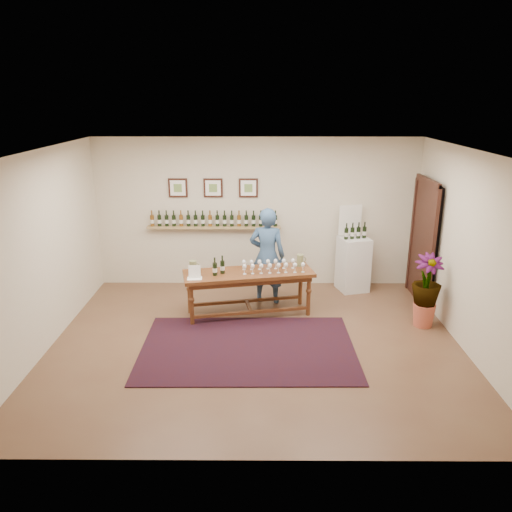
{
  "coord_description": "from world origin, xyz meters",
  "views": [
    {
      "loc": [
        0.05,
        -6.64,
        3.49
      ],
      "look_at": [
        0.0,
        0.8,
        1.1
      ],
      "focal_mm": 35.0,
      "sensor_mm": 36.0,
      "label": 1
    }
  ],
  "objects_px": {
    "person": "(267,256)",
    "display_pedestal": "(353,264)",
    "tasting_table": "(249,278)",
    "potted_plant": "(426,291)"
  },
  "relations": [
    {
      "from": "tasting_table",
      "to": "display_pedestal",
      "type": "distance_m",
      "value": 2.24
    },
    {
      "from": "tasting_table",
      "to": "person",
      "type": "distance_m",
      "value": 0.67
    },
    {
      "from": "potted_plant",
      "to": "display_pedestal",
      "type": "bearing_deg",
      "value": 118.6
    },
    {
      "from": "person",
      "to": "potted_plant",
      "type": "bearing_deg",
      "value": 166.37
    },
    {
      "from": "person",
      "to": "display_pedestal",
      "type": "bearing_deg",
      "value": -152.08
    },
    {
      "from": "display_pedestal",
      "to": "person",
      "type": "bearing_deg",
      "value": -160.19
    },
    {
      "from": "display_pedestal",
      "to": "potted_plant",
      "type": "xyz_separation_m",
      "value": [
        0.85,
        -1.57,
        0.09
      ]
    },
    {
      "from": "tasting_table",
      "to": "display_pedestal",
      "type": "xyz_separation_m",
      "value": [
        1.93,
        1.13,
        -0.13
      ]
    },
    {
      "from": "display_pedestal",
      "to": "person",
      "type": "height_order",
      "value": "person"
    },
    {
      "from": "display_pedestal",
      "to": "person",
      "type": "relative_size",
      "value": 0.59
    }
  ]
}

